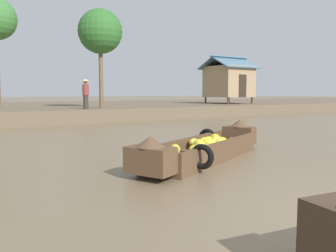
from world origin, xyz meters
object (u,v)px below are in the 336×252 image
Objects in this scene: stilt_house_mid_right at (229,81)px; vendor_person at (86,92)px; palm_tree_near at (100,32)px; banana_boat at (206,148)px.

stilt_house_mid_right is 13.83m from vendor_person.
stilt_house_mid_right reaches higher than vendor_person.
stilt_house_mid_right is 0.68× the size of palm_tree_near.
banana_boat is 13.93m from palm_tree_near.
palm_tree_near is at bearing 78.22° from banana_boat.
banana_boat is 21.25m from stilt_house_mid_right.
banana_boat is 12.15m from vendor_person.
palm_tree_near is at bearing 32.34° from vendor_person.
palm_tree_near is at bearing -169.83° from stilt_house_mid_right.
banana_boat is at bearing -134.83° from stilt_house_mid_right.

